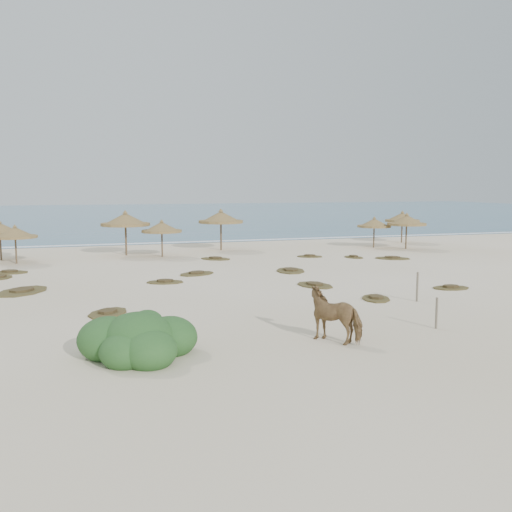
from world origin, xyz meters
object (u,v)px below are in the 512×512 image
Objects in this scene: bush at (139,340)px; palapa_0 at (15,233)px; palapa_1 at (0,229)px; horse at (336,314)px.

palapa_0 is at bearing 103.35° from bush.
palapa_0 is 22.31m from bush.
palapa_1 is 26.71m from horse.
palapa_1 is 1.81× the size of horse.
palapa_1 is at bearing -101.18° from horse.
palapa_1 is 1.04× the size of bush.
palapa_0 reaches higher than horse.
palapa_0 is 1.48× the size of horse.
palapa_0 is 24.39m from horse.
horse is (11.13, -21.67, -1.06)m from palapa_0.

